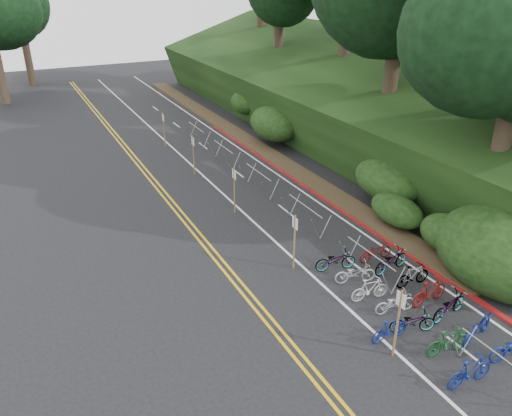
% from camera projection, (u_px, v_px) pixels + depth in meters
% --- Properties ---
extents(ground, '(120.00, 120.00, 0.00)m').
position_uv_depth(ground, '(353.00, 343.00, 16.97)').
color(ground, black).
rests_on(ground, ground).
extents(road_markings, '(7.47, 80.00, 0.01)m').
position_uv_depth(road_markings, '(243.00, 219.00, 25.35)').
color(road_markings, gold).
rests_on(road_markings, ground).
extents(red_curb, '(0.25, 28.00, 0.10)m').
position_uv_depth(red_curb, '(308.00, 188.00, 28.92)').
color(red_curb, maroon).
rests_on(red_curb, ground).
extents(embankment, '(14.30, 48.14, 9.11)m').
position_uv_depth(embankment, '(342.00, 105.00, 36.45)').
color(embankment, black).
rests_on(embankment, ground).
extents(bike_rack_front, '(1.11, 2.58, 1.11)m').
position_uv_depth(bike_rack_front, '(494.00, 361.00, 15.07)').
color(bike_rack_front, '#949496').
rests_on(bike_rack_front, ground).
extents(bike_racks_rest, '(1.14, 23.00, 1.17)m').
position_uv_depth(bike_racks_rest, '(258.00, 177.00, 28.29)').
color(bike_racks_rest, '#949496').
rests_on(bike_racks_rest, ground).
extents(signpost_near, '(0.08, 0.40, 2.56)m').
position_uv_depth(signpost_near, '(398.00, 319.00, 15.81)').
color(signpost_near, brown).
rests_on(signpost_near, ground).
extents(signposts_rest, '(0.08, 18.40, 2.50)m').
position_uv_depth(signposts_rest, '(212.00, 169.00, 27.87)').
color(signposts_rest, brown).
rests_on(signposts_rest, ground).
extents(bike_front, '(0.43, 1.51, 0.91)m').
position_uv_depth(bike_front, '(390.00, 329.00, 16.93)').
color(bike_front, navy).
rests_on(bike_front, ground).
extents(bike_valet, '(3.07, 8.99, 1.06)m').
position_uv_depth(bike_valet, '(416.00, 298.00, 18.50)').
color(bike_valet, navy).
rests_on(bike_valet, ground).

